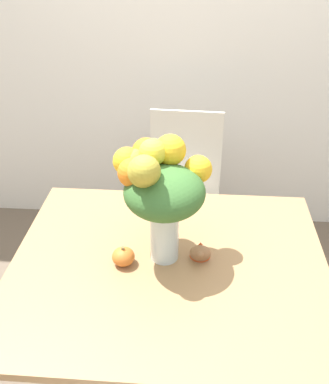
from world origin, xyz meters
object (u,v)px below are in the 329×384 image
(pumpkin, at_px, (123,256))
(flower_vase, at_px, (159,187))
(dining_chair_near_window, at_px, (183,199))
(turkey_figurine, at_px, (200,251))

(pumpkin, bearing_deg, flower_vase, 30.01)
(flower_vase, relative_size, dining_chair_near_window, 0.47)
(turkey_figurine, bearing_deg, dining_chair_near_window, 96.33)
(turkey_figurine, bearing_deg, pumpkin, -168.69)
(flower_vase, height_order, turkey_figurine, flower_vase)
(dining_chair_near_window, bearing_deg, pumpkin, -99.62)
(flower_vase, height_order, dining_chair_near_window, flower_vase)
(flower_vase, bearing_deg, dining_chair_near_window, 85.31)
(flower_vase, relative_size, pumpkin, 5.51)
(pumpkin, relative_size, dining_chair_near_window, 0.09)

